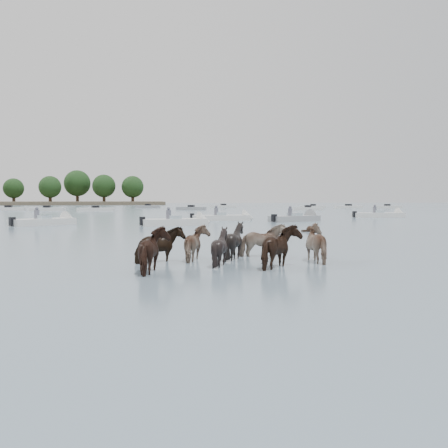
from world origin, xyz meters
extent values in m
plane|color=slate|center=(0.00, 0.00, 0.00)|extent=(400.00, 400.00, 0.00)
imported|color=black|center=(0.26, 1.38, 0.44)|extent=(1.65, 1.36, 1.27)
imported|color=gray|center=(1.48, 1.66, 0.44)|extent=(1.24, 1.40, 1.28)
imported|color=black|center=(2.63, 1.76, 0.49)|extent=(1.53, 1.44, 1.37)
imported|color=#876F5B|center=(3.65, 2.20, 0.45)|extent=(1.56, 0.78, 1.29)
imported|color=black|center=(0.08, -0.49, 0.49)|extent=(1.45, 1.59, 1.37)
imported|color=black|center=(1.93, 0.42, 0.44)|extent=(1.50, 1.44, 1.28)
imported|color=black|center=(3.44, -0.39, 0.49)|extent=(1.62, 1.73, 1.38)
imported|color=#816E58|center=(5.08, 0.67, 0.48)|extent=(1.60, 1.70, 1.36)
sphere|color=black|center=(9.61, 13.32, 0.12)|extent=(0.44, 0.44, 0.44)
cube|color=black|center=(9.36, 13.32, 0.02)|extent=(0.50, 0.22, 0.18)
cube|color=silver|center=(-6.76, 23.40, 0.20)|extent=(4.50, 4.11, 0.55)
cone|color=silver|center=(-5.02, 24.84, 0.20)|extent=(1.71, 1.81, 1.60)
cube|color=#99ADB7|center=(-6.76, 23.40, 0.55)|extent=(1.33, 1.37, 0.35)
cube|color=black|center=(-8.50, 21.96, 0.35)|extent=(0.49, 0.49, 0.60)
cylinder|color=#595966|center=(-7.16, 23.40, 0.75)|extent=(0.36, 0.36, 0.70)
sphere|color=#595966|center=(-7.16, 23.40, 1.20)|extent=(0.24, 0.24, 0.24)
cube|color=silver|center=(2.47, 21.23, 0.20)|extent=(4.77, 2.35, 0.55)
cone|color=silver|center=(4.72, 21.61, 0.20)|extent=(1.16, 1.73, 1.60)
cube|color=#99ADB7|center=(2.47, 21.23, 0.55)|extent=(0.98, 1.24, 0.35)
cube|color=black|center=(0.22, 20.85, 0.35)|extent=(0.40, 0.40, 0.60)
cylinder|color=#595966|center=(2.07, 21.23, 0.75)|extent=(0.36, 0.36, 0.70)
sphere|color=#595966|center=(2.07, 21.23, 1.20)|extent=(0.24, 0.24, 0.24)
cube|color=silver|center=(7.14, 28.20, 0.20)|extent=(5.01, 1.61, 0.55)
cone|color=silver|center=(9.64, 28.19, 0.20)|extent=(0.90, 1.60, 1.60)
cube|color=#99ADB7|center=(7.14, 28.20, 0.55)|extent=(0.80, 1.12, 0.35)
cube|color=black|center=(4.63, 28.20, 0.35)|extent=(0.35, 0.35, 0.60)
cylinder|color=#595966|center=(6.74, 28.20, 0.75)|extent=(0.36, 0.36, 0.70)
sphere|color=#595966|center=(6.74, 28.20, 1.20)|extent=(0.24, 0.24, 0.24)
cube|color=gray|center=(12.95, 25.53, 0.20)|extent=(4.85, 3.38, 0.55)
cone|color=gray|center=(15.04, 26.49, 0.20)|extent=(1.49, 1.83, 1.60)
cube|color=#99ADB7|center=(12.95, 25.53, 0.55)|extent=(1.20, 1.35, 0.35)
cube|color=black|center=(10.86, 24.56, 0.35)|extent=(0.46, 0.46, 0.60)
cylinder|color=#595966|center=(12.55, 25.53, 0.75)|extent=(0.36, 0.36, 0.70)
sphere|color=#595966|center=(12.55, 25.53, 1.20)|extent=(0.24, 0.24, 0.24)
cube|color=silver|center=(24.23, 32.17, 0.20)|extent=(5.17, 1.82, 0.55)
cone|color=silver|center=(26.79, 32.07, 0.20)|extent=(0.97, 1.64, 1.60)
cube|color=#99ADB7|center=(24.23, 32.17, 0.55)|extent=(0.85, 1.15, 0.35)
cube|color=black|center=(21.68, 32.28, 0.35)|extent=(0.36, 0.36, 0.60)
cylinder|color=#595966|center=(23.83, 32.17, 0.75)|extent=(0.36, 0.36, 0.70)
sphere|color=#595966|center=(23.83, 32.17, 1.20)|extent=(0.24, 0.24, 0.24)
cube|color=silver|center=(-19.84, 69.68, 0.22)|extent=(5.11, 1.62, 0.60)
cube|color=black|center=(-19.84, 69.68, 0.60)|extent=(1.02, 1.02, 0.50)
cube|color=silver|center=(-13.41, 66.38, 0.22)|extent=(5.20, 1.75, 0.60)
cube|color=black|center=(-13.41, 66.38, 0.60)|extent=(1.05, 1.05, 0.50)
cube|color=silver|center=(-5.86, 63.41, 0.22)|extent=(5.60, 3.09, 0.60)
cube|color=black|center=(-5.86, 63.41, 0.60)|extent=(1.26, 1.26, 0.50)
cube|color=gray|center=(3.00, 87.91, 0.22)|extent=(5.15, 3.07, 0.60)
cube|color=black|center=(3.00, 87.91, 0.60)|extent=(1.28, 1.28, 0.50)
cube|color=gray|center=(9.55, 68.28, 0.22)|extent=(5.17, 3.29, 0.60)
cube|color=black|center=(9.55, 68.28, 0.60)|extent=(1.31, 1.31, 0.50)
cube|color=silver|center=(18.91, 87.91, 0.22)|extent=(5.64, 2.27, 0.60)
cube|color=black|center=(18.91, 87.91, 0.60)|extent=(1.13, 1.13, 0.50)
cube|color=silver|center=(28.08, 62.10, 0.22)|extent=(4.96, 2.48, 0.60)
cube|color=black|center=(28.08, 62.10, 0.60)|extent=(1.19, 1.19, 0.50)
cube|color=silver|center=(35.03, 77.54, 0.22)|extent=(5.09, 2.49, 0.60)
cube|color=black|center=(35.03, 77.54, 0.60)|extent=(1.19, 1.19, 0.50)
cube|color=silver|center=(42.36, 77.06, 0.22)|extent=(6.05, 2.41, 0.60)
cube|color=black|center=(42.36, 77.06, 0.60)|extent=(1.14, 1.14, 0.50)
cube|color=silver|center=(49.54, 74.77, 0.22)|extent=(5.74, 2.53, 0.60)
cube|color=black|center=(49.54, 74.77, 0.60)|extent=(1.17, 1.17, 0.50)
cylinder|color=#382619|center=(-38.41, 156.73, 1.48)|extent=(1.00, 1.00, 2.97)
sphere|color=black|center=(-38.41, 156.73, 5.36)|extent=(6.59, 6.59, 6.59)
cylinder|color=#382619|center=(-25.45, 147.07, 1.56)|extent=(1.00, 1.00, 3.12)
sphere|color=black|center=(-25.45, 147.07, 5.63)|extent=(6.93, 6.93, 6.93)
cylinder|color=#382619|center=(-18.17, 156.81, 1.98)|extent=(1.00, 1.00, 3.96)
sphere|color=black|center=(-18.17, 156.81, 7.15)|extent=(8.80, 8.80, 8.80)
cylinder|color=#382619|center=(-9.09, 150.78, 1.70)|extent=(1.00, 1.00, 3.39)
sphere|color=black|center=(-9.09, 150.78, 6.12)|extent=(7.53, 7.53, 7.53)
cylinder|color=#382619|center=(0.20, 148.99, 1.62)|extent=(1.00, 1.00, 3.23)
sphere|color=black|center=(0.20, 148.99, 5.84)|extent=(7.19, 7.19, 7.19)
camera|label=1|loc=(-0.57, -12.97, 1.89)|focal=38.66mm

